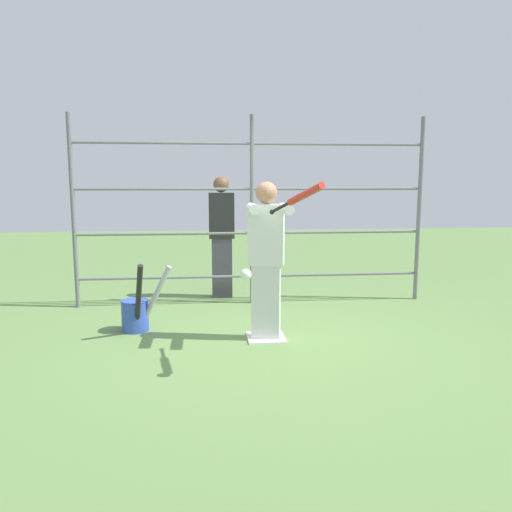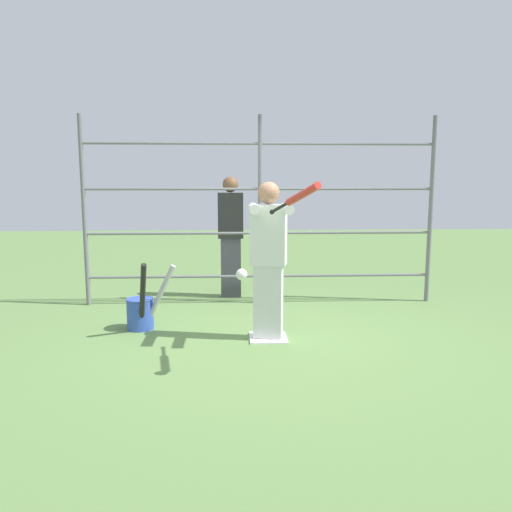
# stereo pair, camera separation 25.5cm
# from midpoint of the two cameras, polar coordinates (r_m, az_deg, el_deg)

# --- Properties ---
(ground_plane) EXTENTS (24.00, 24.00, 0.00)m
(ground_plane) POSITION_cam_midpoint_polar(r_m,az_deg,el_deg) (5.45, 2.75, -9.42)
(ground_plane) COLOR #608447
(home_plate) EXTENTS (0.40, 0.40, 0.02)m
(home_plate) POSITION_cam_midpoint_polar(r_m,az_deg,el_deg) (5.44, 2.76, -9.32)
(home_plate) COLOR white
(home_plate) RESTS_ON ground
(fence_backstop) EXTENTS (4.77, 0.06, 2.55)m
(fence_backstop) POSITION_cam_midpoint_polar(r_m,az_deg,el_deg) (6.79, 1.56, 5.14)
(fence_backstop) COLOR slate
(fence_backstop) RESTS_ON ground
(batter) EXTENTS (0.42, 0.63, 1.68)m
(batter) POSITION_cam_midpoint_polar(r_m,az_deg,el_deg) (5.22, 2.84, 0.02)
(batter) COLOR silver
(batter) RESTS_ON ground
(baseball_bat_swinging) EXTENTS (0.37, 0.75, 0.31)m
(baseball_bat_swinging) POSITION_cam_midpoint_polar(r_m,az_deg,el_deg) (4.34, 6.55, 6.75)
(baseball_bat_swinging) COLOR black
(softball_in_flight) EXTENTS (0.10, 0.10, 0.10)m
(softball_in_flight) POSITION_cam_midpoint_polar(r_m,az_deg,el_deg) (4.16, 0.09, -2.13)
(softball_in_flight) COLOR white
(bat_bucket) EXTENTS (0.59, 0.58, 0.83)m
(bat_bucket) POSITION_cam_midpoint_polar(r_m,az_deg,el_deg) (5.83, -11.70, -6.18)
(bat_bucket) COLOR #3351B2
(bat_bucket) RESTS_ON ground
(bystander_behind_fence) EXTENTS (0.36, 0.22, 1.74)m
(bystander_behind_fence) POSITION_cam_midpoint_polar(r_m,az_deg,el_deg) (7.20, -1.89, 2.41)
(bystander_behind_fence) COLOR #3F3F47
(bystander_behind_fence) RESTS_ON ground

